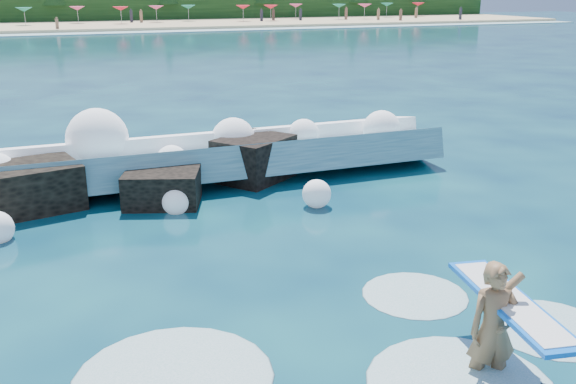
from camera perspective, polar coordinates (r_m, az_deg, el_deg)
name	(u,v)px	position (r m, az deg, el deg)	size (l,w,h in m)	color
ground	(247,308)	(10.57, -3.68, -10.24)	(200.00, 200.00, 0.00)	#082542
beach	(54,27)	(87.09, -20.09, 13.65)	(140.00, 20.00, 0.40)	tan
wet_band	(58,34)	(76.12, -19.76, 13.11)	(140.00, 5.00, 0.08)	silver
treeline	(49,5)	(96.99, -20.47, 15.30)	(140.00, 4.00, 5.00)	black
breaking_wave	(126,167)	(17.04, -14.17, 2.15)	(17.35, 2.73, 1.50)	teal
rock_cluster	(141,180)	(16.19, -12.93, 1.07)	(8.24, 3.30, 1.34)	black
surfer_with_board	(497,324)	(9.11, 18.09, -11.07)	(1.20, 3.04, 1.90)	olive
wave_spray	(87,153)	(16.74, -17.46, 3.33)	(15.56, 4.96, 2.14)	white
surf_foam	(379,376)	(9.00, 8.07, -15.88)	(8.77, 5.43, 0.14)	silver
beach_umbrellas	(49,9)	(89.13, -20.45, 15.01)	(111.55, 6.67, 0.50)	#DB4078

